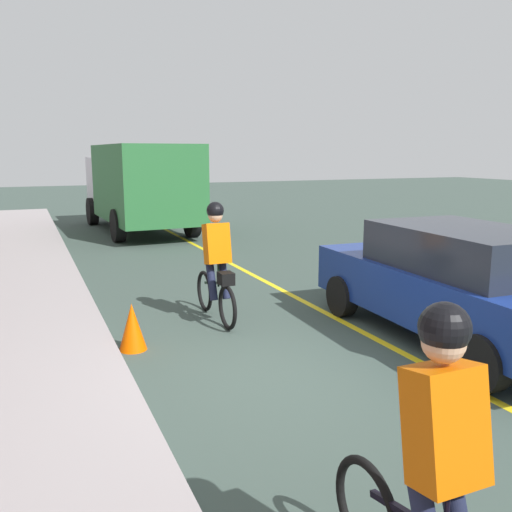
{
  "coord_description": "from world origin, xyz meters",
  "views": [
    {
      "loc": [
        -5.32,
        2.77,
        2.54
      ],
      "look_at": [
        2.14,
        -0.43,
        1.0
      ],
      "focal_mm": 38.33,
      "sensor_mm": 36.0,
      "label": 1
    }
  ],
  "objects_px": {
    "cyclist_follow": "(439,477)",
    "box_truck_background": "(139,184)",
    "patrol_sedan": "(456,282)",
    "cyclist_lead": "(217,263)",
    "traffic_cone_near": "(132,327)"
  },
  "relations": [
    {
      "from": "cyclist_follow",
      "to": "patrol_sedan",
      "type": "height_order",
      "value": "cyclist_follow"
    },
    {
      "from": "cyclist_lead",
      "to": "traffic_cone_near",
      "type": "distance_m",
      "value": 1.72
    },
    {
      "from": "traffic_cone_near",
      "to": "cyclist_lead",
      "type": "bearing_deg",
      "value": -62.24
    },
    {
      "from": "cyclist_follow",
      "to": "box_truck_background",
      "type": "xyz_separation_m",
      "value": [
        15.79,
        -1.67,
        0.64
      ]
    },
    {
      "from": "cyclist_lead",
      "to": "traffic_cone_near",
      "type": "relative_size",
      "value": 2.92
    },
    {
      "from": "cyclist_lead",
      "to": "traffic_cone_near",
      "type": "height_order",
      "value": "cyclist_lead"
    },
    {
      "from": "patrol_sedan",
      "to": "cyclist_lead",
      "type": "bearing_deg",
      "value": 54.01
    },
    {
      "from": "patrol_sedan",
      "to": "traffic_cone_near",
      "type": "xyz_separation_m",
      "value": [
        1.35,
        4.12,
        -0.51
      ]
    },
    {
      "from": "box_truck_background",
      "to": "traffic_cone_near",
      "type": "bearing_deg",
      "value": 165.33
    },
    {
      "from": "box_truck_background",
      "to": "traffic_cone_near",
      "type": "distance_m",
      "value": 11.18
    },
    {
      "from": "cyclist_follow",
      "to": "traffic_cone_near",
      "type": "relative_size",
      "value": 2.92
    },
    {
      "from": "patrol_sedan",
      "to": "traffic_cone_near",
      "type": "distance_m",
      "value": 4.37
    },
    {
      "from": "cyclist_follow",
      "to": "patrol_sedan",
      "type": "relative_size",
      "value": 0.41
    },
    {
      "from": "cyclist_follow",
      "to": "box_truck_background",
      "type": "bearing_deg",
      "value": -6.44
    },
    {
      "from": "cyclist_lead",
      "to": "cyclist_follow",
      "type": "xyz_separation_m",
      "value": [
        -5.68,
        0.77,
        0.0
      ]
    }
  ]
}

